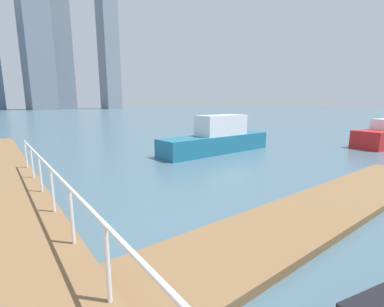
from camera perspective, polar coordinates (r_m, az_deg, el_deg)
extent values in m
plane|color=#476675|center=(13.96, -19.31, -1.74)|extent=(300.00, 300.00, 0.00)
cube|color=olive|center=(8.27, 27.06, -10.16)|extent=(12.98, 2.00, 0.18)
cylinder|color=white|center=(3.69, -17.69, -21.80)|extent=(0.06, 0.06, 1.05)
cylinder|color=white|center=(5.23, -24.48, -12.17)|extent=(0.06, 0.06, 1.05)
cylinder|color=white|center=(6.89, -27.87, -6.98)|extent=(0.06, 0.06, 1.05)
cylinder|color=white|center=(8.60, -29.89, -3.81)|extent=(0.06, 0.06, 1.05)
cylinder|color=white|center=(10.34, -31.22, -1.70)|extent=(0.06, 0.06, 1.05)
cylinder|color=white|center=(12.09, -32.17, -0.19)|extent=(0.06, 0.06, 1.05)
cube|color=#1E6B8C|center=(15.79, 5.22, 2.10)|extent=(7.51, 1.94, 1.02)
cube|color=white|center=(15.94, 6.33, 6.13)|extent=(3.16, 1.46, 1.17)
cube|color=slate|center=(141.27, -30.96, 23.05)|extent=(11.59, 13.80, 72.72)
cube|color=slate|center=(154.60, -26.94, 24.00)|extent=(9.49, 8.83, 82.14)
cube|color=gray|center=(153.91, -17.78, 23.40)|extent=(8.05, 14.17, 75.49)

